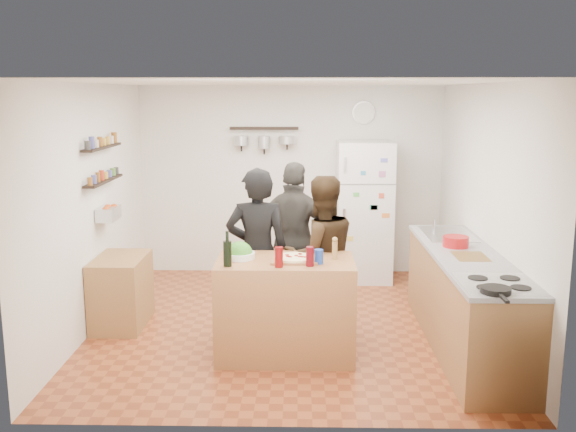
{
  "coord_description": "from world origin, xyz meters",
  "views": [
    {
      "loc": [
        0.13,
        -6.41,
        2.4
      ],
      "look_at": [
        0.0,
        0.1,
        1.15
      ],
      "focal_mm": 40.0,
      "sensor_mm": 36.0,
      "label": 1
    }
  ],
  "objects_px": {
    "person_center": "(321,257)",
    "wall_clock": "(364,113)",
    "person_back": "(295,240)",
    "prep_island": "(285,308)",
    "salt_canister": "(319,257)",
    "side_table": "(121,291)",
    "counter_run": "(465,302)",
    "person_left": "(257,253)",
    "red_bowl": "(456,242)",
    "pepper_mill": "(335,250)",
    "fridge": "(364,211)",
    "skillet": "(496,290)",
    "wine_bottle": "(227,254)",
    "salad_bowl": "(240,255)"
  },
  "relations": [
    {
      "from": "person_center",
      "to": "fridge",
      "type": "distance_m",
      "value": 2.11
    },
    {
      "from": "person_center",
      "to": "counter_run",
      "type": "xyz_separation_m",
      "value": [
        1.37,
        -0.29,
        -0.36
      ]
    },
    {
      "from": "pepper_mill",
      "to": "fridge",
      "type": "bearing_deg",
      "value": 78.42
    },
    {
      "from": "salt_canister",
      "to": "person_center",
      "type": "bearing_deg",
      "value": 86.71
    },
    {
      "from": "prep_island",
      "to": "side_table",
      "type": "relative_size",
      "value": 1.56
    },
    {
      "from": "salad_bowl",
      "to": "person_back",
      "type": "xyz_separation_m",
      "value": [
        0.5,
        1.06,
        -0.09
      ]
    },
    {
      "from": "person_center",
      "to": "red_bowl",
      "type": "bearing_deg",
      "value": 161.53
    },
    {
      "from": "person_left",
      "to": "person_center",
      "type": "relative_size",
      "value": 1.05
    },
    {
      "from": "salad_bowl",
      "to": "person_left",
      "type": "height_order",
      "value": "person_left"
    },
    {
      "from": "wine_bottle",
      "to": "salt_canister",
      "type": "relative_size",
      "value": 1.74
    },
    {
      "from": "person_left",
      "to": "side_table",
      "type": "xyz_separation_m",
      "value": [
        -1.44,
        0.26,
        -0.48
      ]
    },
    {
      "from": "red_bowl",
      "to": "side_table",
      "type": "bearing_deg",
      "value": 175.77
    },
    {
      "from": "salt_canister",
      "to": "side_table",
      "type": "relative_size",
      "value": 0.16
    },
    {
      "from": "salt_canister",
      "to": "fridge",
      "type": "height_order",
      "value": "fridge"
    },
    {
      "from": "person_left",
      "to": "red_bowl",
      "type": "distance_m",
      "value": 1.95
    },
    {
      "from": "salt_canister",
      "to": "skillet",
      "type": "distance_m",
      "value": 1.56
    },
    {
      "from": "skillet",
      "to": "salt_canister",
      "type": "bearing_deg",
      "value": 146.75
    },
    {
      "from": "person_back",
      "to": "fridge",
      "type": "distance_m",
      "value": 1.67
    },
    {
      "from": "prep_island",
      "to": "wall_clock",
      "type": "bearing_deg",
      "value": 71.47
    },
    {
      "from": "person_back",
      "to": "prep_island",
      "type": "bearing_deg",
      "value": 98.7
    },
    {
      "from": "wine_bottle",
      "to": "pepper_mill",
      "type": "relative_size",
      "value": 1.4
    },
    {
      "from": "pepper_mill",
      "to": "person_back",
      "type": "height_order",
      "value": "person_back"
    },
    {
      "from": "salt_canister",
      "to": "wine_bottle",
      "type": "bearing_deg",
      "value": -172.87
    },
    {
      "from": "side_table",
      "to": "red_bowl",
      "type": "bearing_deg",
      "value": -4.23
    },
    {
      "from": "person_center",
      "to": "skillet",
      "type": "height_order",
      "value": "person_center"
    },
    {
      "from": "skillet",
      "to": "wall_clock",
      "type": "height_order",
      "value": "wall_clock"
    },
    {
      "from": "pepper_mill",
      "to": "counter_run",
      "type": "xyz_separation_m",
      "value": [
        1.26,
        0.17,
        -0.54
      ]
    },
    {
      "from": "person_left",
      "to": "skillet",
      "type": "xyz_separation_m",
      "value": [
        1.9,
        -1.48,
        0.09
      ]
    },
    {
      "from": "pepper_mill",
      "to": "skillet",
      "type": "relative_size",
      "value": 0.69
    },
    {
      "from": "prep_island",
      "to": "person_back",
      "type": "distance_m",
      "value": 1.17
    },
    {
      "from": "pepper_mill",
      "to": "red_bowl",
      "type": "bearing_deg",
      "value": 20.65
    },
    {
      "from": "person_center",
      "to": "wine_bottle",
      "type": "bearing_deg",
      "value": 23.08
    },
    {
      "from": "salt_canister",
      "to": "wall_clock",
      "type": "bearing_deg",
      "value": 77.55
    },
    {
      "from": "counter_run",
      "to": "skillet",
      "type": "relative_size",
      "value": 11.39
    },
    {
      "from": "counter_run",
      "to": "prep_island",
      "type": "bearing_deg",
      "value": -172.51
    },
    {
      "from": "pepper_mill",
      "to": "prep_island",
      "type": "bearing_deg",
      "value": -173.66
    },
    {
      "from": "skillet",
      "to": "wall_clock",
      "type": "distance_m",
      "value": 4.07
    },
    {
      "from": "prep_island",
      "to": "person_back",
      "type": "height_order",
      "value": "person_back"
    },
    {
      "from": "prep_island",
      "to": "side_table",
      "type": "height_order",
      "value": "prep_island"
    },
    {
      "from": "pepper_mill",
      "to": "side_table",
      "type": "bearing_deg",
      "value": 162.09
    },
    {
      "from": "prep_island",
      "to": "counter_run",
      "type": "relative_size",
      "value": 0.48
    },
    {
      "from": "salt_canister",
      "to": "person_center",
      "type": "distance_m",
      "value": 0.65
    },
    {
      "from": "person_center",
      "to": "fridge",
      "type": "bearing_deg",
      "value": -125.29
    },
    {
      "from": "person_center",
      "to": "red_bowl",
      "type": "height_order",
      "value": "person_center"
    },
    {
      "from": "wine_bottle",
      "to": "wall_clock",
      "type": "xyz_separation_m",
      "value": [
        1.46,
        3.07,
        1.13
      ]
    },
    {
      "from": "skillet",
      "to": "pepper_mill",
      "type": "bearing_deg",
      "value": 138.41
    },
    {
      "from": "prep_island",
      "to": "person_back",
      "type": "relative_size",
      "value": 0.74
    },
    {
      "from": "salt_canister",
      "to": "fridge",
      "type": "xyz_separation_m",
      "value": [
        0.66,
        2.64,
        -0.07
      ]
    },
    {
      "from": "wine_bottle",
      "to": "person_back",
      "type": "relative_size",
      "value": 0.13
    },
    {
      "from": "person_center",
      "to": "wall_clock",
      "type": "bearing_deg",
      "value": -122.99
    }
  ]
}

